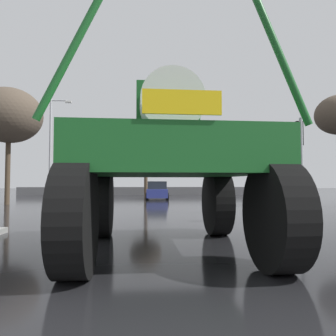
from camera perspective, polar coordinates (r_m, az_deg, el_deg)
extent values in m
plane|color=black|center=(18.45, -2.28, -7.05)|extent=(120.00, 120.00, 0.00)
cylinder|color=black|center=(8.64, -11.80, -6.14)|extent=(0.57, 1.80, 1.78)
cylinder|color=black|center=(8.88, 8.84, -6.07)|extent=(0.57, 1.80, 1.78)
cylinder|color=black|center=(5.00, -16.31, -8.71)|extent=(0.57, 1.80, 1.78)
cylinder|color=black|center=(5.40, 18.86, -8.22)|extent=(0.57, 1.80, 1.78)
cube|color=#195B23|center=(6.78, -0.13, 1.87)|extent=(3.82, 4.55, 0.77)
cube|color=#154E1E|center=(7.38, -0.48, 9.22)|extent=(1.39, 1.56, 1.19)
cylinder|color=silver|center=(6.31, 0.46, 11.29)|extent=(1.24, 1.11, 1.20)
cylinder|color=#195B23|center=(5.23, -17.00, 19.44)|extent=(1.10, 0.17, 2.13)
cylinder|color=#195B23|center=(5.64, 19.71, 18.07)|extent=(1.01, 0.16, 2.17)
cube|color=yellow|center=(4.70, 2.58, 11.76)|extent=(1.17, 0.09, 0.36)
cube|color=navy|center=(27.09, -1.96, -4.52)|extent=(1.78, 4.13, 0.70)
cube|color=#23282D|center=(26.92, -1.96, -3.11)|extent=(1.60, 2.13, 0.64)
cylinder|color=black|center=(28.46, -3.69, -4.88)|extent=(0.19, 0.60, 0.60)
cylinder|color=black|center=(28.46, -0.25, -4.89)|extent=(0.19, 0.60, 0.60)
cylinder|color=black|center=(25.76, -3.86, -5.12)|extent=(0.19, 0.60, 0.60)
cylinder|color=black|center=(25.76, -0.06, -5.13)|extent=(0.19, 0.60, 0.60)
cylinder|color=#A8AAAF|center=(11.73, 22.93, -0.46)|extent=(0.11, 0.11, 3.65)
cube|color=black|center=(12.04, 22.37, 5.73)|extent=(0.24, 0.32, 0.84)
sphere|color=#390503|center=(12.25, 21.96, 6.86)|extent=(0.17, 0.17, 0.17)
sphere|color=#3C2403|center=(12.21, 21.98, 5.61)|extent=(0.17, 0.17, 0.17)
sphere|color=green|center=(12.17, 22.00, 4.35)|extent=(0.17, 0.17, 0.17)
cylinder|color=#A8AAAF|center=(27.99, -20.44, 3.25)|extent=(0.18, 0.18, 8.42)
cylinder|color=#A8AAAF|center=(28.48, -18.90, 11.42)|extent=(1.44, 0.10, 0.10)
cube|color=silver|center=(28.27, -17.48, 11.29)|extent=(0.50, 0.24, 0.16)
cylinder|color=#473828|center=(23.08, -26.91, -0.49)|extent=(0.31, 0.31, 4.34)
ellipsoid|color=brown|center=(23.49, -26.72, 8.45)|extent=(4.25, 4.25, 3.61)
cylinder|color=#473828|center=(33.11, -4.01, -0.99)|extent=(0.37, 0.37, 4.72)
ellipsoid|color=brown|center=(33.40, -3.99, 5.07)|extent=(3.34, 3.34, 2.84)
cube|color=#59595B|center=(36.51, -2.75, -4.15)|extent=(30.59, 0.24, 0.90)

